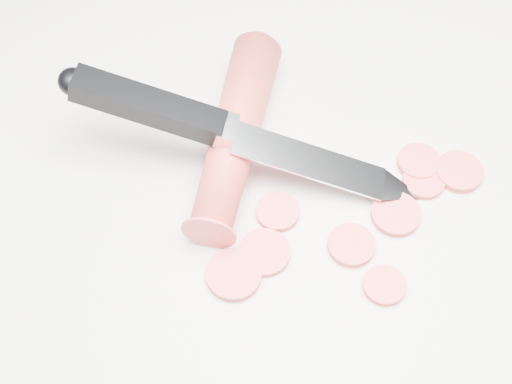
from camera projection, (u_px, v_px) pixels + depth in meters
ground at (299, 166)px, 0.56m from camera, size 2.40×2.40×0.00m
carrot at (235, 134)px, 0.55m from camera, size 0.16×0.14×0.04m
carrot_slice_0 at (234, 275)px, 0.51m from camera, size 0.04×0.04×0.01m
carrot_slice_1 at (278, 212)px, 0.53m from camera, size 0.03×0.03×0.01m
carrot_slice_2 at (351, 245)px, 0.52m from camera, size 0.03×0.03×0.01m
carrot_slice_3 at (419, 162)px, 0.56m from camera, size 0.03×0.03×0.01m
carrot_slice_4 at (424, 181)px, 0.55m from camera, size 0.03×0.03×0.01m
carrot_slice_5 at (264, 252)px, 0.52m from camera, size 0.04×0.04×0.01m
carrot_slice_6 at (384, 285)px, 0.50m from camera, size 0.03×0.03×0.01m
carrot_slice_7 at (396, 214)px, 0.53m from camera, size 0.04×0.04×0.01m
carrot_slice_8 at (459, 172)px, 0.55m from camera, size 0.04×0.04×0.01m
kitchen_knife at (248, 134)px, 0.52m from camera, size 0.20×0.24×0.08m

